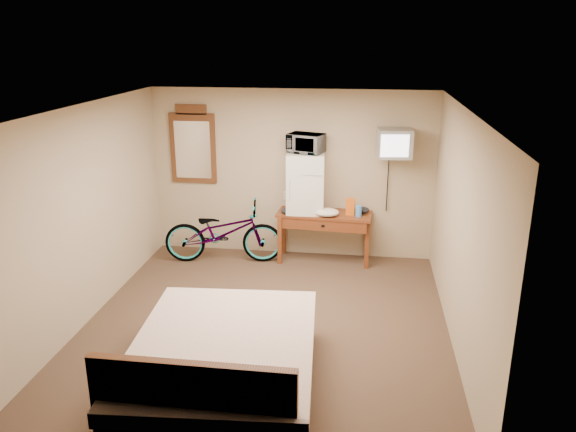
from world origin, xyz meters
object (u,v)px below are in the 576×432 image
at_px(desk, 324,221).
at_px(microwave, 306,143).
at_px(bed, 222,366).
at_px(bicycle, 224,232).
at_px(crt_television, 394,143).
at_px(blue_cup, 359,211).
at_px(mini_fridge, 305,182).
at_px(wall_mirror, 193,145).

xyz_separation_m(desk, microwave, (-0.29, 0.07, 1.13)).
bearing_deg(bed, bicycle, 103.79).
bearing_deg(microwave, crt_television, 16.55).
bearing_deg(blue_cup, bicycle, -176.40).
xyz_separation_m(bicycle, bed, (0.78, -3.17, -0.17)).
height_order(desk, mini_fridge, mini_fridge).
height_order(mini_fridge, bed, mini_fridge).
xyz_separation_m(microwave, bicycle, (-1.18, -0.26, -1.31)).
height_order(crt_television, wall_mirror, wall_mirror).
height_order(mini_fridge, crt_television, crt_television).
height_order(desk, bed, bed).
bearing_deg(mini_fridge, desk, -13.52).
bearing_deg(crt_television, microwave, 177.81).
xyz_separation_m(microwave, blue_cup, (0.78, -0.14, -0.93)).
xyz_separation_m(mini_fridge, wall_mirror, (-1.73, 0.20, 0.46)).
bearing_deg(wall_mirror, bed, -70.00).
height_order(desk, wall_mirror, wall_mirror).
bearing_deg(mini_fridge, crt_television, -2.19).
bearing_deg(microwave, mini_fridge, -105.01).
bearing_deg(bed, microwave, 83.35).
distance_m(desk, wall_mirror, 2.27).
bearing_deg(crt_television, blue_cup, -168.55).
xyz_separation_m(mini_fridge, crt_television, (1.23, -0.05, 0.61)).
height_order(mini_fridge, microwave, microwave).
xyz_separation_m(blue_cup, bicycle, (-1.96, -0.12, -0.37)).
height_order(desk, crt_television, crt_television).
distance_m(blue_cup, bed, 3.54).
relative_size(mini_fridge, bed, 0.38).
distance_m(mini_fridge, microwave, 0.57).
height_order(desk, blue_cup, blue_cup).
xyz_separation_m(mini_fridge, bicycle, (-1.18, -0.26, -0.73)).
bearing_deg(crt_television, desk, -178.65).
bearing_deg(blue_cup, crt_television, 11.45).
bearing_deg(bed, wall_mirror, 110.00).
relative_size(microwave, wall_mirror, 0.42).
bearing_deg(blue_cup, mini_fridge, 169.98).
relative_size(microwave, crt_television, 0.83).
xyz_separation_m(desk, blue_cup, (0.49, -0.07, 0.20)).
xyz_separation_m(wall_mirror, bicycle, (0.55, -0.47, -1.19)).
bearing_deg(mini_fridge, bicycle, -167.48).
xyz_separation_m(microwave, crt_television, (1.23, -0.05, 0.04)).
bearing_deg(bed, desk, 78.43).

